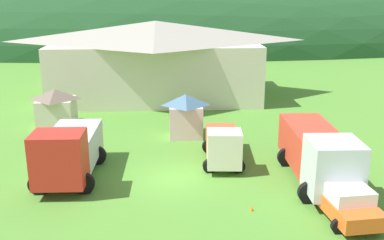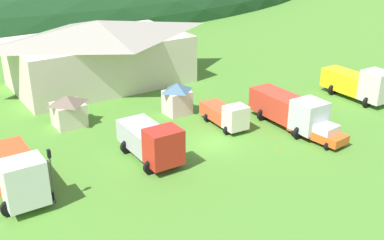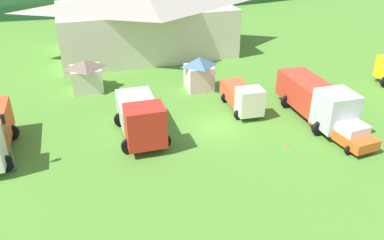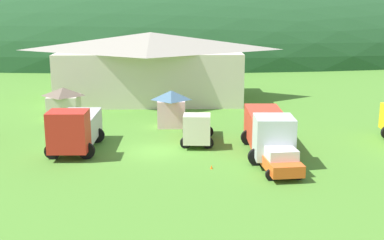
% 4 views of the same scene
% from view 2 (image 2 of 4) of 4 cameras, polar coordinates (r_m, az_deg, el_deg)
% --- Properties ---
extents(ground_plane, '(200.00, 200.00, 0.00)m').
position_cam_2_polar(ground_plane, '(38.92, 2.52, -3.00)').
color(ground_plane, '#4C842D').
extents(forested_hill_backdrop, '(151.88, 60.00, 33.18)m').
position_cam_2_polar(forested_hill_backdrop, '(101.39, -21.92, 11.80)').
color(forested_hill_backdrop, '#1E4723').
rests_on(forested_hill_backdrop, ground).
extents(depot_building, '(20.18, 12.20, 7.16)m').
position_cam_2_polar(depot_building, '(53.64, -11.20, 8.19)').
color(depot_building, beige).
rests_on(depot_building, ground).
extents(play_shed_cream, '(2.83, 2.71, 2.88)m').
position_cam_2_polar(play_shed_cream, '(43.32, -14.83, 1.15)').
color(play_shed_cream, beige).
rests_on(play_shed_cream, ground).
extents(play_shed_pink, '(2.47, 2.25, 3.07)m').
position_cam_2_polar(play_shed_pink, '(44.54, -1.83, 2.69)').
color(play_shed_pink, beige).
rests_on(play_shed_pink, ground).
extents(heavy_rig_white, '(3.42, 6.79, 3.57)m').
position_cam_2_polar(heavy_rig_white, '(33.18, -20.57, -6.02)').
color(heavy_rig_white, white).
rests_on(heavy_rig_white, ground).
extents(crane_truck_red, '(3.43, 6.63, 3.27)m').
position_cam_2_polar(crane_truck_red, '(35.90, -4.95, -2.53)').
color(crane_truck_red, red).
rests_on(crane_truck_red, ground).
extents(light_truck_cream, '(2.63, 5.49, 2.46)m').
position_cam_2_polar(light_truck_cream, '(41.87, 4.19, 0.66)').
color(light_truck_cream, beige).
rests_on(light_truck_cream, ground).
extents(tow_truck_silver, '(3.37, 7.96, 3.19)m').
position_cam_2_polar(tow_truck_silver, '(42.50, 11.79, 1.35)').
color(tow_truck_silver, silver).
rests_on(tow_truck_silver, ground).
extents(flatbed_truck_yellow, '(3.12, 7.44, 3.57)m').
position_cam_2_polar(flatbed_truck_yellow, '(50.95, 19.69, 4.23)').
color(flatbed_truck_yellow, silver).
rests_on(flatbed_truck_yellow, ground).
extents(service_pickup_orange, '(2.67, 5.16, 1.66)m').
position_cam_2_polar(service_pickup_orange, '(40.63, 15.20, -1.39)').
color(service_pickup_orange, '#F05B21').
rests_on(service_pickup_orange, ground).
extents(traffic_light_west, '(0.20, 0.32, 3.91)m').
position_cam_2_polar(traffic_light_west, '(31.39, -16.79, -5.92)').
color(traffic_light_west, '#4C4C51').
rests_on(traffic_light_west, ground).
extents(traffic_cone_near_pickup, '(0.36, 0.36, 0.49)m').
position_cam_2_polar(traffic_cone_near_pickup, '(38.61, 10.42, -3.62)').
color(traffic_cone_near_pickup, orange).
rests_on(traffic_cone_near_pickup, ground).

